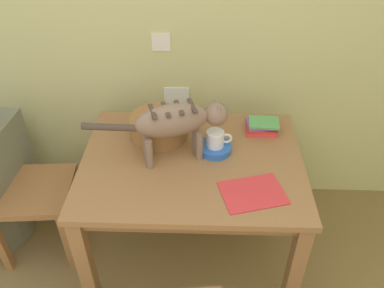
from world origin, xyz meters
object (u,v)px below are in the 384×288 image
Objects in this scene: dining_table at (192,173)px; cat at (178,121)px; wooden_chair_near at (25,189)px; magazine at (253,193)px; saucer_bowl at (215,148)px; book_stack at (262,126)px; coffee_mug at (216,139)px; wicker_basket at (159,126)px.

dining_table is 0.33m from cat.
wooden_chair_near reaches higher than dining_table.
cat is 2.36× the size of magazine.
dining_table is 0.38m from magazine.
wooden_chair_near reaches higher than saucer_bowl.
saucer_bowl reaches higher than magazine.
saucer_bowl is at bearing -144.99° from book_stack.
dining_table is at bearing 59.02° from cat.
wicker_basket is at bearing 157.06° from coffee_mug.
coffee_mug is 0.33m from wicker_basket.
coffee_mug is 0.73× the size of book_stack.
dining_table is 1.19× the size of wooden_chair_near.
book_stack is (0.09, 0.49, 0.03)m from magazine.
magazine is 0.50m from book_stack.
saucer_bowl is 0.32m from book_stack.
book_stack is at bearing 64.13° from magazine.
wicker_basket reaches higher than dining_table.
wooden_chair_near is at bearing -178.01° from saucer_bowl.
book_stack is at bearing 5.48° from wicker_basket.
coffee_mug is at bearing -144.65° from book_stack.
saucer_bowl is 0.61× the size of magazine.
dining_table is 6.49× the size of saucer_bowl.
wicker_basket reaches higher than saucer_bowl.
wicker_basket is (-0.19, 0.21, 0.15)m from dining_table.
book_stack is 0.19× the size of wooden_chair_near.
magazine is at bearing 37.23° from cat.
book_stack is 0.58× the size of wicker_basket.
wicker_basket reaches higher than magazine.
coffee_mug is at bearing 103.21° from magazine.
coffee_mug is 0.32m from book_stack.
book_stack is 1.38m from wooden_chair_near.
cat is (-0.07, 0.02, 0.32)m from dining_table.
saucer_bowl is 1.10m from wooden_chair_near.
book_stack is (0.26, 0.18, 0.02)m from saucer_bowl.
wicker_basket is at bearing 132.51° from dining_table.
coffee_mug is (0.12, 0.07, 0.17)m from dining_table.
wicker_basket is (-0.30, 0.13, 0.04)m from saucer_bowl.
cat is 0.28m from wicker_basket.
cat reaches higher than dining_table.
saucer_bowl is at bearing 180.00° from coffee_mug.
wooden_chair_near reaches higher than wicker_basket.
dining_table is at bearing -147.33° from saucer_bowl.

